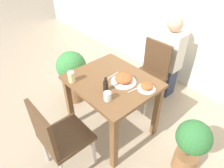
{
  "coord_description": "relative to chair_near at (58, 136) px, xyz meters",
  "views": [
    {
      "loc": [
        1.24,
        -1.12,
        1.98
      ],
      "look_at": [
        0.0,
        0.0,
        0.7
      ],
      "focal_mm": 32.0,
      "sensor_mm": 36.0,
      "label": 1
    }
  ],
  "objects": [
    {
      "name": "ground_plane",
      "position": [
        -0.06,
        0.72,
        -0.5
      ],
      "size": [
        16.0,
        16.0,
        0.0
      ],
      "primitive_type": "plane",
      "color": "tan"
    },
    {
      "name": "dining_table",
      "position": [
        -0.06,
        0.72,
        0.12
      ],
      "size": [
        0.88,
        0.76,
        0.75
      ],
      "color": "brown",
      "rests_on": "ground_plane"
    },
    {
      "name": "chair_near",
      "position": [
        0.0,
        0.0,
        0.0
      ],
      "size": [
        0.42,
        0.42,
        0.89
      ],
      "rotation": [
        0.0,
        0.0,
        3.14
      ],
      "color": "#4C331E",
      "rests_on": "ground_plane"
    },
    {
      "name": "chair_far",
      "position": [
        -0.12,
        1.45,
        0.0
      ],
      "size": [
        0.42,
        0.42,
        0.89
      ],
      "color": "#4C331E",
      "rests_on": "ground_plane"
    },
    {
      "name": "food_plate",
      "position": [
        0.05,
        0.78,
        0.29
      ],
      "size": [
        0.26,
        0.26,
        0.09
      ],
      "color": "white",
      "rests_on": "dining_table"
    },
    {
      "name": "side_plate",
      "position": [
        0.28,
        0.87,
        0.28
      ],
      "size": [
        0.18,
        0.18,
        0.07
      ],
      "color": "white",
      "rests_on": "dining_table"
    },
    {
      "name": "drink_cup",
      "position": [
        0.14,
        0.48,
        0.29
      ],
      "size": [
        0.07,
        0.07,
        0.09
      ],
      "color": "silver",
      "rests_on": "dining_table"
    },
    {
      "name": "juice_glass",
      "position": [
        -0.32,
        0.39,
        0.31
      ],
      "size": [
        0.07,
        0.07,
        0.12
      ],
      "color": "beige",
      "rests_on": "dining_table"
    },
    {
      "name": "sauce_bottle",
      "position": [
        0.03,
        0.56,
        0.31
      ],
      "size": [
        0.05,
        0.05,
        0.16
      ],
      "color": "black",
      "rests_on": "dining_table"
    },
    {
      "name": "fork_utensil",
      "position": [
        -0.11,
        0.78,
        0.25
      ],
      "size": [
        0.02,
        0.16,
        0.0
      ],
      "rotation": [
        0.0,
        0.0,
        1.66
      ],
      "color": "silver",
      "rests_on": "dining_table"
    },
    {
      "name": "spoon_utensil",
      "position": [
        0.21,
        0.78,
        0.25
      ],
      "size": [
        0.03,
        0.18,
        0.0
      ],
      "rotation": [
        0.0,
        0.0,
        1.43
      ],
      "color": "silver",
      "rests_on": "dining_table"
    },
    {
      "name": "potted_plant_left",
      "position": [
        -0.84,
        0.7,
        -0.03
      ],
      "size": [
        0.4,
        0.4,
        0.76
      ],
      "color": "brown",
      "rests_on": "ground_plane"
    },
    {
      "name": "potted_plant_right",
      "position": [
        0.84,
        0.91,
        -0.11
      ],
      "size": [
        0.32,
        0.32,
        0.66
      ],
      "color": "brown",
      "rests_on": "ground_plane"
    },
    {
      "name": "person_figure",
      "position": [
        -0.08,
        1.79,
        0.08
      ],
      "size": [
        0.34,
        0.22,
        1.17
      ],
      "color": "#2D3347",
      "rests_on": "ground_plane"
    }
  ]
}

